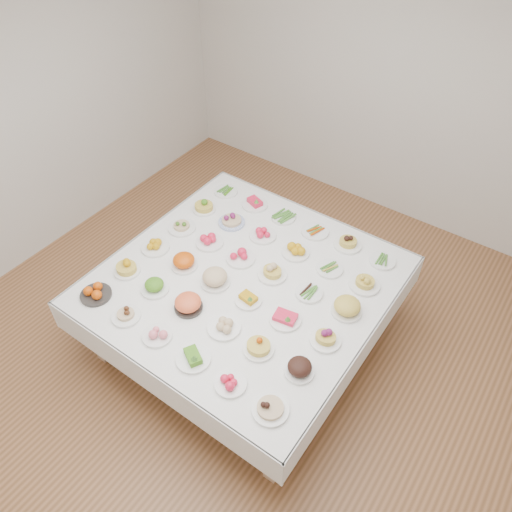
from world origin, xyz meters
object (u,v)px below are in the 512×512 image
Objects in this scene: dish_18 at (181,224)px; dish_35 at (382,261)px; dish_0 at (95,292)px; display_table at (245,285)px.

dish_35 is (1.57, 0.62, -0.04)m from dish_18.
dish_0 is at bearing -90.68° from dish_18.
dish_18 reaches higher than dish_35.
dish_35 is at bearing 45.15° from display_table.
dish_35 reaches higher than display_table.
display_table is 0.82m from dish_18.
dish_0 is at bearing -135.62° from display_table.
display_table is at bearing 44.38° from dish_0.
display_table is 1.13m from dish_0.
dish_35 is at bearing 44.76° from dish_0.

